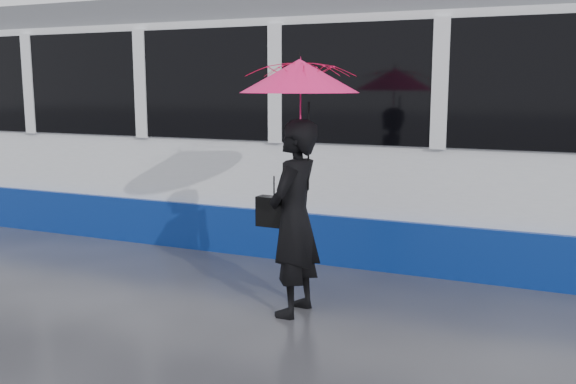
% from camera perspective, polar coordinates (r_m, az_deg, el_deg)
% --- Properties ---
extents(ground, '(90.00, 90.00, 0.00)m').
position_cam_1_polar(ground, '(7.32, -7.71, -7.99)').
color(ground, '#28272C').
rests_on(ground, ground).
extents(rails, '(34.00, 1.51, 0.02)m').
position_cam_1_polar(rails, '(9.46, 0.21, -3.83)').
color(rails, '#3F3D38').
rests_on(rails, ground).
extents(tram, '(26.00, 2.56, 3.35)m').
position_cam_1_polar(tram, '(8.50, 18.09, 5.31)').
color(tram, white).
rests_on(tram, ground).
extents(woman, '(0.48, 0.70, 1.88)m').
position_cam_1_polar(woman, '(6.09, 0.56, -2.36)').
color(woman, black).
rests_on(woman, ground).
extents(umbrella, '(1.14, 1.14, 1.27)m').
position_cam_1_polar(umbrella, '(5.94, 1.02, 8.22)').
color(umbrella, '#EA1368').
rests_on(umbrella, ground).
extents(handbag, '(0.34, 0.16, 0.47)m').
position_cam_1_polar(handbag, '(6.18, -1.25, -1.75)').
color(handbag, black).
rests_on(handbag, ground).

